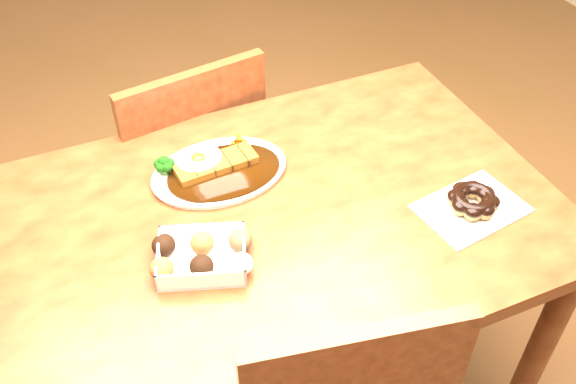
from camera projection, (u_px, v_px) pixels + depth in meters
name	position (u px, v px, depth m)	size (l,w,h in m)	color
table	(278.00, 243.00, 1.43)	(1.20, 0.80, 0.75)	#4E200F
chair_far	(185.00, 168.00, 1.89)	(0.48, 0.48, 0.87)	#4E200F
katsu_curry_plate	(217.00, 169.00, 1.45)	(0.31, 0.22, 0.06)	white
donut_box	(202.00, 255.00, 1.24)	(0.21, 0.18, 0.05)	white
pon_de_ring	(473.00, 201.00, 1.36)	(0.24, 0.19, 0.04)	silver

